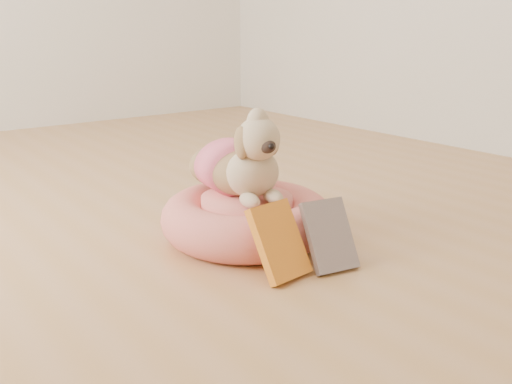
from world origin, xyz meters
TOP-DOWN VIEW (x-y plane):
  - floor at (0.00, 0.00)m, footprint 4.50×4.50m
  - pet_bed at (0.15, -0.34)m, footprint 0.57×0.57m
  - dog at (0.15, -0.31)m, footprint 0.34×0.46m
  - book_yellow at (0.05, -0.63)m, footprint 0.16×0.15m
  - book_white at (0.20, -0.67)m, footprint 0.16×0.15m

SIDE VIEW (x-z plane):
  - floor at x=0.00m, z-range 0.00..0.00m
  - pet_bed at x=0.15m, z-range 0.00..0.14m
  - book_white at x=0.20m, z-range 0.00..0.20m
  - book_yellow at x=0.05m, z-range 0.00..0.21m
  - dog at x=0.15m, z-range 0.15..0.46m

